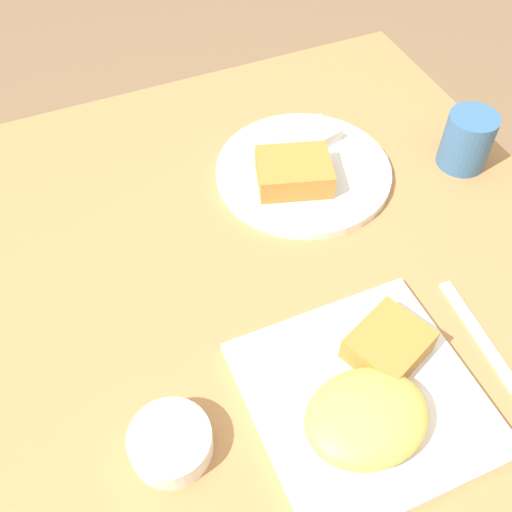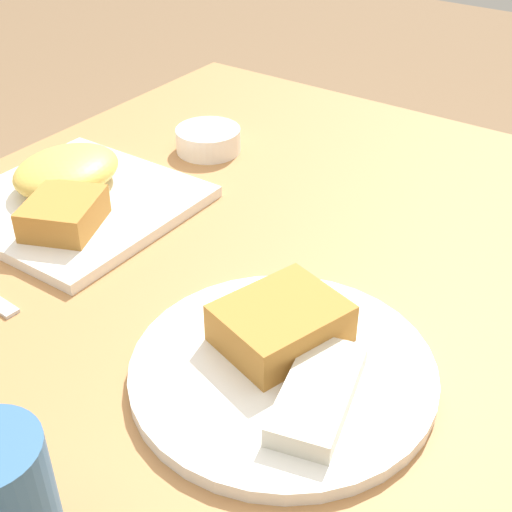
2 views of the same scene
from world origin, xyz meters
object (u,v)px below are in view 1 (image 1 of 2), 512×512
butter_knife (485,344)px  plate_square_near (368,397)px  plate_oval_far (301,169)px  coffee_mug (467,140)px  sauce_ramekin (171,442)px

butter_knife → plate_square_near: bearing=98.3°
plate_oval_far → coffee_mug: 0.26m
butter_knife → sauce_ramekin: bearing=90.3°
plate_square_near → plate_oval_far: plate_square_near is taller
plate_oval_far → coffee_mug: (0.25, -0.07, 0.03)m
plate_square_near → coffee_mug: 0.47m
coffee_mug → plate_square_near: bearing=-138.6°
sauce_ramekin → butter_knife: sauce_ramekin is taller
plate_square_near → sauce_ramekin: 0.23m
plate_oval_far → sauce_ramekin: plate_oval_far is taller
butter_knife → coffee_mug: (0.17, 0.30, 0.04)m
plate_square_near → coffee_mug: (0.35, 0.31, 0.02)m
butter_knife → plate_oval_far: bearing=16.3°
butter_knife → coffee_mug: size_ratio=2.21×
butter_knife → coffee_mug: 0.35m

